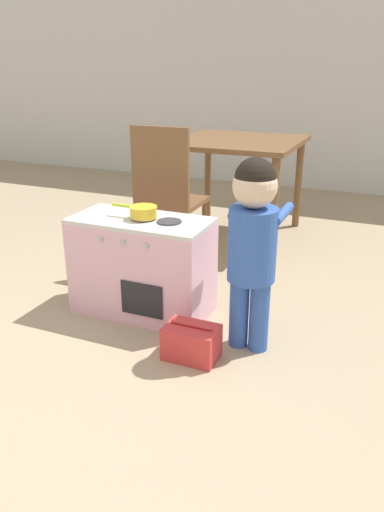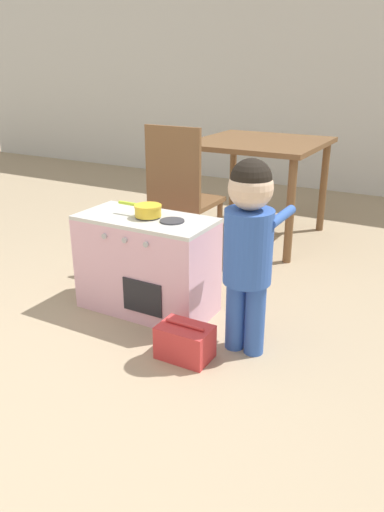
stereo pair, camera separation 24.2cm
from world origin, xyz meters
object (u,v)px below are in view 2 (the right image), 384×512
object	(u,v)px
play_kitchen	(147,264)
child_figure	(249,236)
dining_chair_near	(182,195)
toy_basket	(185,342)
toy_pot	(147,210)
dining_table	(259,155)

from	to	relation	value
play_kitchen	child_figure	size ratio (longest dim) A/B	0.80
play_kitchen	dining_chair_near	size ratio (longest dim) A/B	0.78
child_figure	toy_basket	xyz separation A→B (m)	(-0.21, -0.20, -0.49)
child_figure	dining_chair_near	size ratio (longest dim) A/B	0.98
play_kitchen	toy_pot	xyz separation A→B (m)	(0.01, 0.00, 0.31)
child_figure	dining_table	world-z (taller)	child_figure
toy_basket	child_figure	bearing A→B (deg)	43.35
child_figure	dining_table	distance (m)	1.67
toy_pot	toy_basket	bearing A→B (deg)	-38.74
toy_pot	child_figure	bearing A→B (deg)	-11.83
toy_basket	dining_chair_near	size ratio (longest dim) A/B	0.26
toy_pot	dining_chair_near	size ratio (longest dim) A/B	0.27
toy_basket	dining_table	world-z (taller)	dining_table
play_kitchen	toy_basket	distance (m)	0.57
toy_pot	toy_basket	distance (m)	0.72
toy_pot	child_figure	distance (m)	0.63
play_kitchen	toy_pot	distance (m)	0.31
play_kitchen	child_figure	xyz separation A→B (m)	(0.63, -0.13, 0.30)
toy_basket	dining_chair_near	xyz separation A→B (m)	(-0.56, 0.93, 0.41)
dining_table	dining_chair_near	world-z (taller)	dining_chair_near
toy_pot	dining_chair_near	world-z (taller)	dining_chair_near
toy_basket	dining_chair_near	world-z (taller)	dining_chair_near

